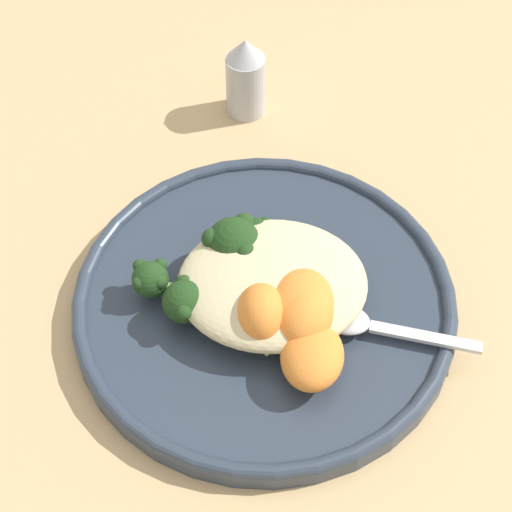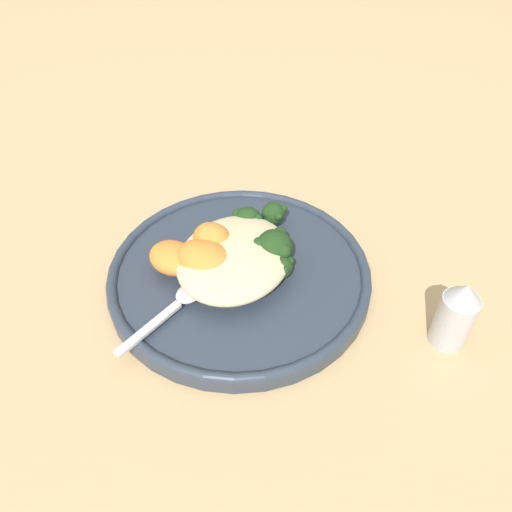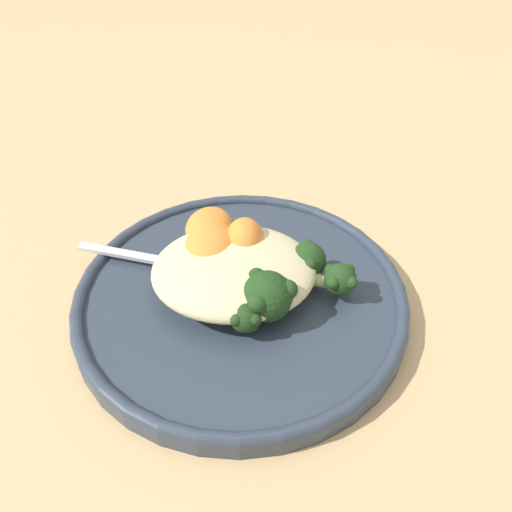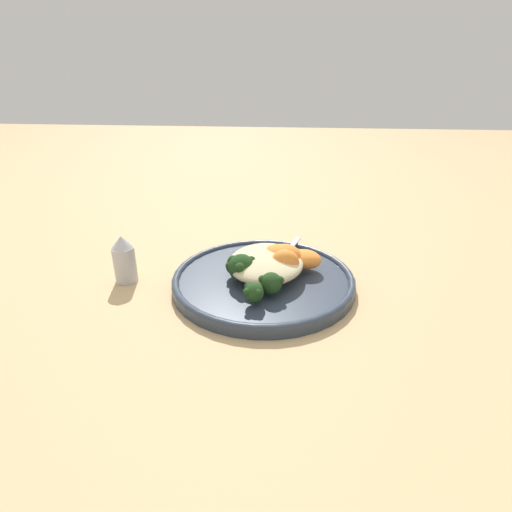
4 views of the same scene
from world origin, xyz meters
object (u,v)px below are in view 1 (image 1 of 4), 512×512
at_px(broccoli_stalk_2, 237,251).
at_px(sweet_potato_chunk_3, 301,306).
at_px(broccoli_stalk_1, 258,262).
at_px(sweet_potato_chunk_0, 261,315).
at_px(quinoa_mound, 272,283).
at_px(broccoli_stalk_4, 199,305).
at_px(spoon, 365,324).
at_px(plate, 264,302).
at_px(broccoli_stalk_0, 297,264).
at_px(sweet_potato_chunk_2, 312,356).
at_px(broccoli_stalk_3, 179,289).
at_px(sweet_potato_chunk_1, 304,315).
at_px(salt_shaker, 246,77).

height_order(broccoli_stalk_2, sweet_potato_chunk_3, broccoli_stalk_2).
xyz_separation_m(broccoli_stalk_1, sweet_potato_chunk_0, (-0.00, -0.06, 0.01)).
xyz_separation_m(quinoa_mound, broccoli_stalk_1, (-0.01, 0.03, -0.01)).
relative_size(broccoli_stalk_2, broccoli_stalk_4, 1.18).
xyz_separation_m(sweet_potato_chunk_0, spoon, (0.08, 0.00, -0.02)).
height_order(sweet_potato_chunk_3, spoon, sweet_potato_chunk_3).
bearing_deg(sweet_potato_chunk_3, plate, 134.00).
bearing_deg(broccoli_stalk_0, sweet_potato_chunk_2, -145.57).
bearing_deg(sweet_potato_chunk_2, broccoli_stalk_4, 149.21).
relative_size(broccoli_stalk_3, sweet_potato_chunk_1, 2.02).
xyz_separation_m(broccoli_stalk_0, sweet_potato_chunk_1, (0.00, -0.05, 0.01)).
distance_m(broccoli_stalk_3, sweet_potato_chunk_3, 0.09).
relative_size(sweet_potato_chunk_2, spoon, 0.47).
height_order(broccoli_stalk_2, salt_shaker, salt_shaker).
bearing_deg(broccoli_stalk_0, broccoli_stalk_2, 110.21).
xyz_separation_m(broccoli_stalk_1, spoon, (0.08, -0.06, -0.01)).
height_order(quinoa_mound, sweet_potato_chunk_2, quinoa_mound).
bearing_deg(spoon, salt_shaker, 122.62).
bearing_deg(spoon, broccoli_stalk_3, -177.26).
bearing_deg(salt_shaker, sweet_potato_chunk_2, -83.02).
bearing_deg(broccoli_stalk_2, broccoli_stalk_4, 128.68).
height_order(broccoli_stalk_3, sweet_potato_chunk_0, sweet_potato_chunk_0).
distance_m(broccoli_stalk_0, salt_shaker, 0.21).
height_order(broccoli_stalk_0, spoon, broccoli_stalk_0).
distance_m(broccoli_stalk_2, sweet_potato_chunk_0, 0.06).
distance_m(sweet_potato_chunk_2, sweet_potato_chunk_3, 0.04).
relative_size(broccoli_stalk_2, spoon, 0.82).
relative_size(broccoli_stalk_3, salt_shaker, 1.38).
distance_m(sweet_potato_chunk_1, salt_shaker, 0.27).
relative_size(quinoa_mound, broccoli_stalk_1, 1.18).
bearing_deg(broccoli_stalk_0, spoon, -106.03).
distance_m(broccoli_stalk_1, broccoli_stalk_3, 0.06).
bearing_deg(broccoli_stalk_3, sweet_potato_chunk_1, -176.77).
distance_m(broccoli_stalk_3, sweet_potato_chunk_2, 0.11).
relative_size(broccoli_stalk_3, sweet_potato_chunk_0, 2.44).
relative_size(spoon, salt_shaker, 1.47).
xyz_separation_m(sweet_potato_chunk_0, sweet_potato_chunk_3, (0.03, 0.01, -0.00)).
xyz_separation_m(quinoa_mound, sweet_potato_chunk_0, (-0.01, -0.03, 0.01)).
relative_size(broccoli_stalk_0, salt_shaker, 1.00).
xyz_separation_m(sweet_potato_chunk_3, salt_shaker, (-0.03, 0.26, -0.00)).
xyz_separation_m(quinoa_mound, spoon, (0.07, -0.03, -0.01)).
relative_size(quinoa_mound, sweet_potato_chunk_1, 2.58).
xyz_separation_m(sweet_potato_chunk_1, salt_shaker, (-0.03, 0.26, -0.00)).
distance_m(quinoa_mound, broccoli_stalk_1, 0.03).
relative_size(broccoli_stalk_4, sweet_potato_chunk_3, 1.29).
relative_size(plate, broccoli_stalk_3, 2.64).
xyz_separation_m(quinoa_mound, broccoli_stalk_0, (0.02, 0.02, -0.01)).
relative_size(broccoli_stalk_2, sweet_potato_chunk_0, 2.14).
bearing_deg(sweet_potato_chunk_3, sweet_potato_chunk_2, -82.90).
bearing_deg(broccoli_stalk_4, sweet_potato_chunk_1, 179.49).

